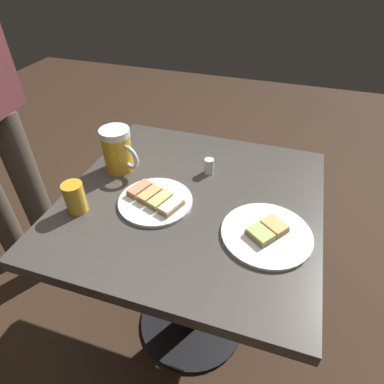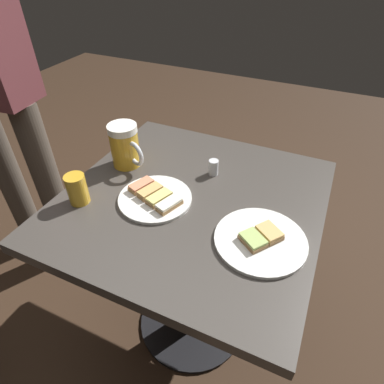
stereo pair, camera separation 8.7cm
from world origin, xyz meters
name	(u,v)px [view 2 (the right image)]	position (x,y,z in m)	size (l,w,h in m)	color
ground_plane	(192,320)	(0.00, 0.00, 0.00)	(6.00, 6.00, 0.00)	#382619
cafe_table	(192,232)	(0.00, 0.00, 0.55)	(0.75, 0.75, 0.70)	black
plate_near	(155,197)	(-0.09, -0.06, 0.71)	(0.22, 0.22, 0.03)	white
plate_far	(260,240)	(0.23, -0.09, 0.71)	(0.24, 0.24, 0.03)	white
beer_mug	(125,146)	(-0.27, 0.07, 0.78)	(0.14, 0.10, 0.15)	gold
beer_glass_small	(77,189)	(-0.29, -0.15, 0.75)	(0.06, 0.06, 0.09)	gold
salt_shaker	(213,167)	(0.01, 0.14, 0.73)	(0.03, 0.03, 0.05)	silver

